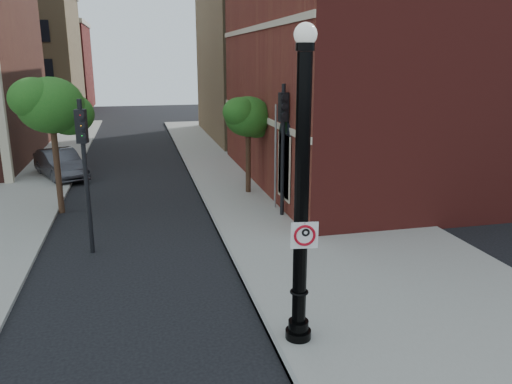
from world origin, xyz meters
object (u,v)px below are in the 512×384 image
object	(u,v)px
parked_car	(60,164)
traffic_signal_right	(283,129)
lamppost	(301,208)
no_parking_sign	(305,235)
traffic_signal_left	(84,152)

from	to	relation	value
parked_car	traffic_signal_right	bearing A→B (deg)	-68.10
parked_car	traffic_signal_right	size ratio (longest dim) A/B	0.88
lamppost	traffic_signal_right	distance (m)	9.08
no_parking_sign	parked_car	size ratio (longest dim) A/B	0.13
traffic_signal_left	traffic_signal_right	bearing A→B (deg)	28.17
parked_car	traffic_signal_right	distance (m)	13.56
lamppost	traffic_signal_left	size ratio (longest dim) A/B	1.37
lamppost	traffic_signal_left	world-z (taller)	lamppost
lamppost	traffic_signal_left	distance (m)	8.26
parked_car	traffic_signal_right	xyz separation A→B (m)	(9.48, -9.29, 2.77)
no_parking_sign	traffic_signal_right	distance (m)	9.28
lamppost	no_parking_sign	size ratio (longest dim) A/B	11.77
traffic_signal_left	traffic_signal_right	world-z (taller)	traffic_signal_right
traffic_signal_left	lamppost	bearing A→B (deg)	-42.39
no_parking_sign	parked_car	world-z (taller)	no_parking_sign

